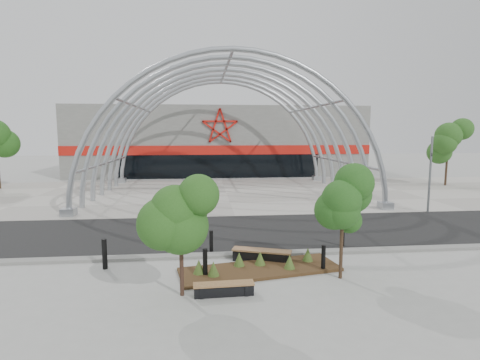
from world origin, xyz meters
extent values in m
plane|color=#989893|center=(0.00, 0.00, 0.00)|extent=(140.00, 140.00, 0.00)
cube|color=black|center=(0.00, 3.50, 0.01)|extent=(140.00, 7.00, 0.02)
cube|color=#9E9990|center=(0.00, 15.50, 0.02)|extent=(60.00, 17.00, 0.04)
cube|color=slate|center=(0.00, -0.25, 0.06)|extent=(60.00, 0.50, 0.12)
cube|color=slate|center=(0.00, 33.50, 4.00)|extent=(34.00, 15.00, 8.00)
cube|color=black|center=(0.00, 26.05, 1.30)|extent=(22.00, 0.25, 2.60)
cube|color=red|center=(0.00, 26.05, 3.10)|extent=(34.00, 0.30, 1.00)
torus|color=#A1A7AD|center=(0.00, 8.00, 0.00)|extent=(20.36, 0.36, 20.36)
torus|color=#A1A7AD|center=(0.00, 10.50, 0.00)|extent=(20.36, 0.36, 20.36)
torus|color=#A1A7AD|center=(0.00, 13.00, 0.00)|extent=(20.36, 0.36, 20.36)
torus|color=#A1A7AD|center=(0.00, 15.50, 0.00)|extent=(20.36, 0.36, 20.36)
torus|color=#A1A7AD|center=(0.00, 18.00, 0.00)|extent=(20.36, 0.36, 20.36)
torus|color=#A1A7AD|center=(0.00, 20.50, 0.00)|extent=(20.36, 0.36, 20.36)
torus|color=#A1A7AD|center=(0.00, 23.00, 0.00)|extent=(20.36, 0.36, 20.36)
cylinder|color=#A1A7AD|center=(9.66, 15.50, 2.59)|extent=(0.20, 15.00, 0.20)
cylinder|color=#A1A7AD|center=(7.07, 15.50, 7.07)|extent=(0.20, 15.00, 0.20)
cylinder|color=#A1A7AD|center=(0.00, 15.50, 10.00)|extent=(0.20, 15.00, 0.20)
cylinder|color=#A1A7AD|center=(-7.07, 15.50, 7.07)|extent=(0.20, 15.00, 0.20)
cylinder|color=#A1A7AD|center=(-9.66, 15.50, 2.59)|extent=(0.20, 15.00, 0.20)
cube|color=#A1A7AD|center=(-10.00, 8.00, 0.25)|extent=(0.80, 0.80, 0.50)
cube|color=#A1A7AD|center=(-10.00, 23.00, 0.25)|extent=(0.80, 0.80, 0.50)
cube|color=#A1A7AD|center=(10.00, 8.00, 0.25)|extent=(0.80, 0.80, 0.50)
cube|color=#A1A7AD|center=(10.00, 23.00, 0.25)|extent=(0.80, 0.80, 0.50)
cube|color=#302514|center=(0.15, -2.01, 0.06)|extent=(6.08, 2.86, 0.11)
cone|color=#466124|center=(-1.58, -2.56, 0.37)|extent=(0.41, 0.41, 0.51)
cone|color=#466124|center=(0.19, -1.65, 0.37)|extent=(0.41, 0.41, 0.51)
cone|color=#466124|center=(1.20, -2.15, 0.37)|extent=(0.41, 0.41, 0.51)
cone|color=#466124|center=(-0.60, -1.69, 0.37)|extent=(0.41, 0.41, 0.51)
cone|color=#466124|center=(2.09, -1.41, 0.37)|extent=(0.41, 0.41, 0.51)
cone|color=#466124|center=(-2.08, -2.31, 0.37)|extent=(0.41, 0.41, 0.51)
cylinder|color=slate|center=(12.24, 6.89, 2.40)|extent=(0.13, 0.13, 4.80)
imported|color=black|center=(12.24, 6.89, 3.45)|extent=(0.21, 0.68, 0.13)
cylinder|color=black|center=(-2.59, -3.80, 1.02)|extent=(0.13, 0.13, 2.04)
ellipsoid|color=#1F4815|center=(-2.59, -3.80, 2.87)|extent=(1.74, 1.74, 2.22)
cylinder|color=black|center=(2.82, -2.95, 0.92)|extent=(0.12, 0.12, 1.84)
ellipsoid|color=#153F12|center=(2.82, -2.95, 2.59)|extent=(1.52, 1.52, 2.01)
cube|color=black|center=(-1.30, -3.93, 0.16)|extent=(1.86, 0.43, 0.31)
cube|color=black|center=(-1.99, -3.96, 0.18)|extent=(0.13, 0.41, 0.37)
cube|color=black|center=(-0.60, -3.90, 0.18)|extent=(0.13, 0.41, 0.37)
cube|color=brown|center=(-1.30, -3.93, 0.37)|extent=(1.91, 0.49, 0.06)
cube|color=black|center=(0.36, -1.02, 0.19)|extent=(2.27, 1.15, 0.38)
cube|color=black|center=(-0.44, -0.75, 0.23)|extent=(0.29, 0.51, 0.45)
cube|color=black|center=(1.16, -1.30, 0.23)|extent=(0.29, 0.51, 0.45)
cube|color=brown|center=(0.36, -1.02, 0.45)|extent=(2.35, 1.24, 0.07)
cylinder|color=black|center=(-5.57, -1.22, 0.57)|extent=(0.18, 0.18, 1.14)
cylinder|color=black|center=(-1.59, 0.28, 0.48)|extent=(0.15, 0.15, 0.95)
cylinder|color=black|center=(-1.86, -2.42, 0.52)|extent=(0.17, 0.17, 1.03)
cylinder|color=black|center=(2.43, -2.27, 0.49)|extent=(0.16, 0.16, 0.98)
cylinder|color=black|center=(4.24, 0.59, 0.56)|extent=(0.18, 0.18, 1.12)
cylinder|color=black|center=(21.00, 18.00, 1.51)|extent=(0.20, 0.20, 3.03)
ellipsoid|color=#234C1A|center=(21.00, 18.00, 4.26)|extent=(2.70, 2.70, 3.30)
camera|label=1|loc=(-1.90, -15.04, 5.05)|focal=28.00mm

